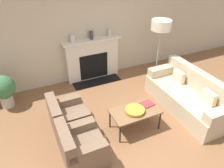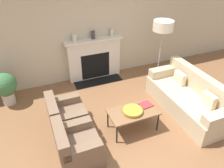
{
  "view_description": "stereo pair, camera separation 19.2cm",
  "coord_description": "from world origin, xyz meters",
  "px_view_note": "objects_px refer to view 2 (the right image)",
  "views": [
    {
      "loc": [
        -1.78,
        -2.48,
        3.24
      ],
      "look_at": [
        0.07,
        1.51,
        0.45
      ],
      "focal_mm": 35.0,
      "sensor_mm": 36.0,
      "label": 1
    },
    {
      "loc": [
        -1.6,
        -2.55,
        3.24
      ],
      "look_at": [
        0.07,
        1.51,
        0.45
      ],
      "focal_mm": 35.0,
      "sensor_mm": 36.0,
      "label": 2
    }
  ],
  "objects_px": {
    "couch": "(188,98)",
    "coffee_table": "(133,113)",
    "armchair_far": "(66,116)",
    "fireplace": "(94,59)",
    "mantel_vase_left": "(74,38)",
    "mantel_vase_center_left": "(93,35)",
    "potted_plant": "(5,86)",
    "armchair_near": "(76,146)",
    "book": "(146,105)",
    "mantel_vase_center_right": "(112,32)",
    "floor_lamp": "(163,29)",
    "bowl": "(133,111)"
  },
  "relations": [
    {
      "from": "armchair_far",
      "to": "book",
      "type": "xyz_separation_m",
      "value": [
        1.57,
        -0.48,
        0.18
      ]
    },
    {
      "from": "mantel_vase_center_left",
      "to": "mantel_vase_left",
      "type": "bearing_deg",
      "value": 180.0
    },
    {
      "from": "coffee_table",
      "to": "mantel_vase_center_left",
      "type": "bearing_deg",
      "value": 90.82
    },
    {
      "from": "armchair_far",
      "to": "potted_plant",
      "type": "distance_m",
      "value": 1.76
    },
    {
      "from": "armchair_near",
      "to": "book",
      "type": "distance_m",
      "value": 1.62
    },
    {
      "from": "fireplace",
      "to": "mantel_vase_center_right",
      "type": "distance_m",
      "value": 0.88
    },
    {
      "from": "mantel_vase_left",
      "to": "mantel_vase_center_left",
      "type": "xyz_separation_m",
      "value": [
        0.5,
        0.0,
        0.01
      ]
    },
    {
      "from": "book",
      "to": "mantel_vase_center_right",
      "type": "relative_size",
      "value": 1.32
    },
    {
      "from": "armchair_near",
      "to": "mantel_vase_center_right",
      "type": "height_order",
      "value": "mantel_vase_center_right"
    },
    {
      "from": "armchair_far",
      "to": "mantel_vase_center_right",
      "type": "bearing_deg",
      "value": -44.5
    },
    {
      "from": "fireplace",
      "to": "mantel_vase_left",
      "type": "height_order",
      "value": "mantel_vase_left"
    },
    {
      "from": "couch",
      "to": "coffee_table",
      "type": "height_order",
      "value": "couch"
    },
    {
      "from": "mantel_vase_center_left",
      "to": "mantel_vase_center_right",
      "type": "xyz_separation_m",
      "value": [
        0.52,
        0.0,
        -0.0
      ]
    },
    {
      "from": "fireplace",
      "to": "floor_lamp",
      "type": "bearing_deg",
      "value": -31.52
    },
    {
      "from": "mantel_vase_left",
      "to": "mantel_vase_center_left",
      "type": "bearing_deg",
      "value": 0.0
    },
    {
      "from": "coffee_table",
      "to": "mantel_vase_center_right",
      "type": "relative_size",
      "value": 4.71
    },
    {
      "from": "floor_lamp",
      "to": "mantel_vase_left",
      "type": "relative_size",
      "value": 8.88
    },
    {
      "from": "fireplace",
      "to": "bowl",
      "type": "bearing_deg",
      "value": -89.7
    },
    {
      "from": "armchair_near",
      "to": "bowl",
      "type": "relative_size",
      "value": 2.01
    },
    {
      "from": "fireplace",
      "to": "coffee_table",
      "type": "bearing_deg",
      "value": -89.1
    },
    {
      "from": "mantel_vase_center_left",
      "to": "armchair_far",
      "type": "bearing_deg",
      "value": -124.45
    },
    {
      "from": "armchair_far",
      "to": "floor_lamp",
      "type": "relative_size",
      "value": 0.46
    },
    {
      "from": "couch",
      "to": "mantel_vase_center_right",
      "type": "bearing_deg",
      "value": -156.93
    },
    {
      "from": "armchair_near",
      "to": "armchair_far",
      "type": "relative_size",
      "value": 1.0
    },
    {
      "from": "armchair_far",
      "to": "bowl",
      "type": "relative_size",
      "value": 2.01
    },
    {
      "from": "fireplace",
      "to": "book",
      "type": "xyz_separation_m",
      "value": [
        0.36,
        -2.23,
        -0.1
      ]
    },
    {
      "from": "armchair_near",
      "to": "bowl",
      "type": "xyz_separation_m",
      "value": [
        1.22,
        0.26,
        0.21
      ]
    },
    {
      "from": "bowl",
      "to": "mantel_vase_center_right",
      "type": "bearing_deg",
      "value": 77.61
    },
    {
      "from": "couch",
      "to": "potted_plant",
      "type": "distance_m",
      "value": 4.22
    },
    {
      "from": "couch",
      "to": "coffee_table",
      "type": "distance_m",
      "value": 1.45
    },
    {
      "from": "couch",
      "to": "mantel_vase_left",
      "type": "xyz_separation_m",
      "value": [
        -1.98,
        2.24,
        0.94
      ]
    },
    {
      "from": "book",
      "to": "potted_plant",
      "type": "height_order",
      "value": "potted_plant"
    },
    {
      "from": "armchair_near",
      "to": "potted_plant",
      "type": "height_order",
      "value": "potted_plant"
    },
    {
      "from": "armchair_far",
      "to": "book",
      "type": "distance_m",
      "value": 1.65
    },
    {
      "from": "fireplace",
      "to": "armchair_near",
      "type": "bearing_deg",
      "value": -115.03
    },
    {
      "from": "coffee_table",
      "to": "bowl",
      "type": "xyz_separation_m",
      "value": [
        -0.02,
        -0.02,
        0.08
      ]
    },
    {
      "from": "armchair_far",
      "to": "fireplace",
      "type": "bearing_deg",
      "value": -34.6
    },
    {
      "from": "mantel_vase_left",
      "to": "potted_plant",
      "type": "bearing_deg",
      "value": -167.26
    },
    {
      "from": "mantel_vase_left",
      "to": "mantel_vase_center_right",
      "type": "relative_size",
      "value": 0.93
    },
    {
      "from": "couch",
      "to": "armchair_far",
      "type": "height_order",
      "value": "couch"
    },
    {
      "from": "fireplace",
      "to": "mantel_vase_center_left",
      "type": "height_order",
      "value": "mantel_vase_center_left"
    },
    {
      "from": "mantel_vase_center_right",
      "to": "armchair_far",
      "type": "bearing_deg",
      "value": -134.5
    },
    {
      "from": "armchair_far",
      "to": "mantel_vase_center_left",
      "type": "xyz_separation_m",
      "value": [
        1.21,
        1.76,
        0.98
      ]
    },
    {
      "from": "armchair_near",
      "to": "couch",
      "type": "bearing_deg",
      "value": -82.46
    },
    {
      "from": "armchair_far",
      "to": "mantel_vase_center_right",
      "type": "xyz_separation_m",
      "value": [
        1.73,
        1.76,
        0.98
      ]
    },
    {
      "from": "fireplace",
      "to": "mantel_vase_center_right",
      "type": "bearing_deg",
      "value": 1.55
    },
    {
      "from": "armchair_far",
      "to": "coffee_table",
      "type": "relative_size",
      "value": 0.8
    },
    {
      "from": "couch",
      "to": "potted_plant",
      "type": "bearing_deg",
      "value": -115.74
    },
    {
      "from": "coffee_table",
      "to": "couch",
      "type": "bearing_deg",
      "value": 3.07
    },
    {
      "from": "couch",
      "to": "mantel_vase_center_right",
      "type": "relative_size",
      "value": 10.01
    }
  ]
}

